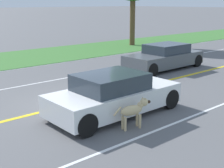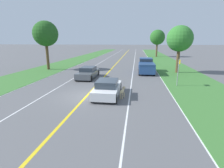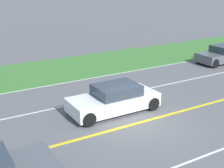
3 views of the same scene
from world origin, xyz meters
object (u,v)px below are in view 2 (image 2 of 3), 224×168
dog (123,91)px  street_sign (178,69)px  ego_car (108,88)px  oncoming_car (88,73)px  roadside_tree_right_far (157,37)px  roadside_tree_left_near (46,34)px  pickup_truck (146,66)px  roadside_tree_right_near (180,39)px

dog → street_sign: bearing=55.1°
ego_car → oncoming_car: bearing=117.6°
ego_car → dog: bearing=-14.7°
roadside_tree_right_far → roadside_tree_left_near: (-19.28, -25.79, 0.06)m
ego_car → roadside_tree_left_near: 17.34m
oncoming_car → street_sign: 10.28m
pickup_truck → street_sign: 7.89m
pickup_truck → dog: bearing=-101.4°
dog → oncoming_car: (-4.78, 7.07, 0.09)m
ego_car → roadside_tree_right_near: size_ratio=0.68×
dog → roadside_tree_right_near: roadside_tree_right_near is taller
dog → street_sign: 6.96m
ego_car → dog: size_ratio=3.66×
oncoming_car → roadside_tree_left_near: size_ratio=0.63×
ego_car → roadside_tree_left_near: size_ratio=0.60×
ego_car → roadside_tree_left_near: (-11.45, 12.12, 4.78)m
dog → street_sign: size_ratio=0.45×
dog → roadside_tree_right_near: 14.66m
roadside_tree_right_near → roadside_tree_right_far: size_ratio=0.87×
pickup_truck → oncoming_car: (-7.18, -4.86, -0.35)m
dog → pickup_truck: bearing=92.1°
roadside_tree_right_far → roadside_tree_left_near: bearing=-126.8°
roadside_tree_left_near → roadside_tree_right_near: bearing=-0.3°
ego_car → oncoming_car: (-3.52, 6.74, -0.00)m
roadside_tree_left_near → street_sign: 19.87m
roadside_tree_right_near → street_sign: roadside_tree_right_near is taller
oncoming_car → roadside_tree_left_near: roadside_tree_left_near is taller
roadside_tree_right_near → street_sign: bearing=-101.7°
pickup_truck → roadside_tree_right_near: bearing=5.4°
ego_car → street_sign: street_sign is taller
roadside_tree_right_far → street_sign: bearing=-92.4°
street_sign → roadside_tree_right_far: bearing=87.6°
dog → roadside_tree_right_near: (6.75, 12.34, 4.11)m
roadside_tree_right_near → roadside_tree_left_near: bearing=179.7°
ego_car → roadside_tree_right_far: 39.00m
oncoming_car → street_sign: size_ratio=1.73×
ego_car → oncoming_car: size_ratio=0.95×
oncoming_car → street_sign: (9.92, -2.51, 1.04)m
roadside_tree_left_near → street_sign: roadside_tree_left_near is taller
dog → ego_car: bearing=178.7°
ego_car → pickup_truck: size_ratio=0.80×
pickup_truck → roadside_tree_right_far: roadside_tree_right_far is taller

